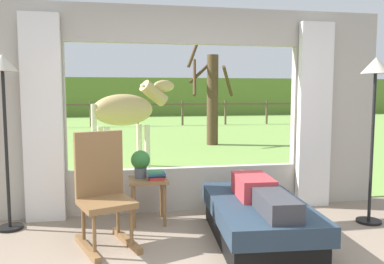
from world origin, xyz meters
name	(u,v)px	position (x,y,z in m)	size (l,w,h in m)	color
back_wall_with_window	(185,113)	(0.00, 2.26, 1.25)	(5.20, 0.12, 2.55)	#ADA599
curtain_panel_left	(43,119)	(-1.69, 2.12, 1.20)	(0.44, 0.10, 2.40)	silver
curtain_panel_right	(314,116)	(1.69, 2.12, 1.20)	(0.44, 0.10, 2.40)	silver
outdoor_pasture_lawn	(140,130)	(0.00, 13.16, 0.01)	(36.00, 21.68, 0.02)	#759E47
distant_hill_ridge	(131,97)	(0.00, 23.00, 1.20)	(36.00, 2.00, 2.40)	olive
recliner_sofa	(258,220)	(0.54, 1.05, 0.22)	(1.02, 1.76, 0.42)	black
reclining_person	(260,192)	(0.54, 1.00, 0.52)	(0.38, 1.44, 0.22)	#B23338
rocking_chair	(103,190)	(-1.00, 1.26, 0.55)	(0.67, 0.80, 1.12)	brown
side_table	(148,187)	(-0.51, 1.82, 0.43)	(0.44, 0.44, 0.52)	brown
potted_plant	(141,162)	(-0.59, 1.88, 0.70)	(0.22, 0.22, 0.32)	#4C5156
book_stack	(156,175)	(-0.42, 1.76, 0.57)	(0.21, 0.17, 0.10)	#B22D28
floor_lamp_left	(3,89)	(-2.03, 1.88, 1.54)	(0.32, 0.32, 1.91)	black
floor_lamp_right	(375,90)	(2.01, 1.35, 1.53)	(0.32, 0.32, 1.90)	black
horse	(127,111)	(-0.66, 5.02, 1.16)	(1.77, 1.13, 1.73)	tan
pasture_tree	(211,96)	(1.75, 8.20, 1.41)	(1.42, 1.42, 3.37)	#4C3823
pasture_fence_line	(138,109)	(0.00, 14.83, 0.74)	(16.10, 0.10, 1.10)	brown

